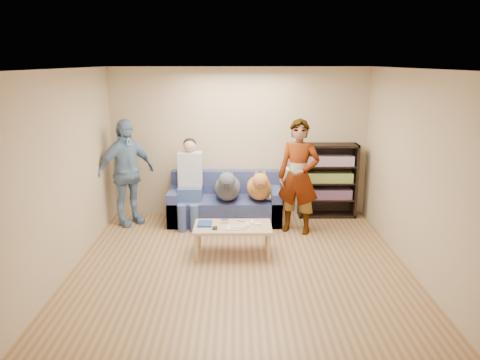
{
  "coord_description": "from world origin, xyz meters",
  "views": [
    {
      "loc": [
        -0.05,
        -5.62,
        2.69
      ],
      "look_at": [
        0.0,
        1.2,
        0.95
      ],
      "focal_mm": 35.0,
      "sensor_mm": 36.0,
      "label": 1
    }
  ],
  "objects_px": {
    "person_standing_left": "(126,172)",
    "coffee_table": "(233,229)",
    "person_seated": "(190,179)",
    "camera_silver": "(225,221)",
    "dog_tan": "(259,187)",
    "dog_gray": "(227,187)",
    "bookshelf": "(328,179)",
    "person_standing_right": "(299,177)",
    "sofa": "(225,205)",
    "notebook_blue": "(205,224)"
  },
  "relations": [
    {
      "from": "camera_silver",
      "to": "dog_gray",
      "type": "height_order",
      "value": "dog_gray"
    },
    {
      "from": "person_standing_right",
      "to": "dog_gray",
      "type": "bearing_deg",
      "value": -176.02
    },
    {
      "from": "coffee_table",
      "to": "bookshelf",
      "type": "height_order",
      "value": "bookshelf"
    },
    {
      "from": "dog_gray",
      "to": "notebook_blue",
      "type": "bearing_deg",
      "value": -104.1
    },
    {
      "from": "person_seated",
      "to": "bookshelf",
      "type": "bearing_deg",
      "value": 8.59
    },
    {
      "from": "person_seated",
      "to": "coffee_table",
      "type": "height_order",
      "value": "person_seated"
    },
    {
      "from": "person_seated",
      "to": "bookshelf",
      "type": "xyz_separation_m",
      "value": [
        2.39,
        0.36,
        -0.09
      ]
    },
    {
      "from": "person_standing_right",
      "to": "dog_tan",
      "type": "relative_size",
      "value": 1.56
    },
    {
      "from": "sofa",
      "to": "dog_tan",
      "type": "bearing_deg",
      "value": -15.57
    },
    {
      "from": "dog_gray",
      "to": "coffee_table",
      "type": "relative_size",
      "value": 1.15
    },
    {
      "from": "notebook_blue",
      "to": "person_seated",
      "type": "distance_m",
      "value": 1.35
    },
    {
      "from": "camera_silver",
      "to": "dog_gray",
      "type": "distance_m",
      "value": 1.15
    },
    {
      "from": "person_standing_right",
      "to": "dog_tan",
      "type": "xyz_separation_m",
      "value": [
        -0.6,
        0.4,
        -0.27
      ]
    },
    {
      "from": "person_standing_left",
      "to": "coffee_table",
      "type": "distance_m",
      "value": 2.26
    },
    {
      "from": "dog_gray",
      "to": "person_seated",
      "type": "bearing_deg",
      "value": 174.38
    },
    {
      "from": "camera_silver",
      "to": "dog_gray",
      "type": "xyz_separation_m",
      "value": [
        0.02,
        1.13,
        0.21
      ]
    },
    {
      "from": "bookshelf",
      "to": "notebook_blue",
      "type": "bearing_deg",
      "value": -141.67
    },
    {
      "from": "dog_tan",
      "to": "bookshelf",
      "type": "bearing_deg",
      "value": 17.92
    },
    {
      "from": "dog_tan",
      "to": "bookshelf",
      "type": "relative_size",
      "value": 0.9
    },
    {
      "from": "person_seated",
      "to": "dog_tan",
      "type": "height_order",
      "value": "person_seated"
    },
    {
      "from": "person_standing_right",
      "to": "camera_silver",
      "type": "bearing_deg",
      "value": -124.41
    },
    {
      "from": "person_standing_right",
      "to": "person_seated",
      "type": "relative_size",
      "value": 1.24
    },
    {
      "from": "dog_gray",
      "to": "bookshelf",
      "type": "height_order",
      "value": "bookshelf"
    },
    {
      "from": "person_standing_right",
      "to": "dog_gray",
      "type": "xyz_separation_m",
      "value": [
        -1.13,
        0.37,
        -0.26
      ]
    },
    {
      "from": "sofa",
      "to": "person_seated",
      "type": "relative_size",
      "value": 1.29
    },
    {
      "from": "notebook_blue",
      "to": "person_seated",
      "type": "xyz_separation_m",
      "value": [
        -0.33,
        1.27,
        0.34
      ]
    },
    {
      "from": "camera_silver",
      "to": "dog_tan",
      "type": "bearing_deg",
      "value": 64.44
    },
    {
      "from": "person_standing_right",
      "to": "notebook_blue",
      "type": "bearing_deg",
      "value": -127.71
    },
    {
      "from": "person_standing_right",
      "to": "sofa",
      "type": "xyz_separation_m",
      "value": [
        -1.18,
        0.56,
        -0.63
      ]
    },
    {
      "from": "notebook_blue",
      "to": "coffee_table",
      "type": "height_order",
      "value": "notebook_blue"
    },
    {
      "from": "dog_tan",
      "to": "notebook_blue",
      "type": "bearing_deg",
      "value": -124.16
    },
    {
      "from": "person_standing_left",
      "to": "dog_gray",
      "type": "xyz_separation_m",
      "value": [
        1.69,
        -0.04,
        -0.24
      ]
    },
    {
      "from": "camera_silver",
      "to": "dog_gray",
      "type": "bearing_deg",
      "value": 88.86
    },
    {
      "from": "person_standing_left",
      "to": "sofa",
      "type": "bearing_deg",
      "value": -37.32
    },
    {
      "from": "camera_silver",
      "to": "coffee_table",
      "type": "distance_m",
      "value": 0.18
    },
    {
      "from": "person_standing_right",
      "to": "person_seated",
      "type": "height_order",
      "value": "person_standing_right"
    },
    {
      "from": "person_standing_right",
      "to": "sofa",
      "type": "bearing_deg",
      "value": 176.72
    },
    {
      "from": "coffee_table",
      "to": "person_standing_left",
      "type": "bearing_deg",
      "value": 144.14
    },
    {
      "from": "person_standing_right",
      "to": "coffee_table",
      "type": "bearing_deg",
      "value": -117.38
    },
    {
      "from": "camera_silver",
      "to": "bookshelf",
      "type": "distance_m",
      "value": 2.37
    },
    {
      "from": "bookshelf",
      "to": "person_standing_left",
      "type": "bearing_deg",
      "value": -173.62
    },
    {
      "from": "coffee_table",
      "to": "bookshelf",
      "type": "distance_m",
      "value": 2.38
    },
    {
      "from": "notebook_blue",
      "to": "coffee_table",
      "type": "distance_m",
      "value": 0.41
    },
    {
      "from": "notebook_blue",
      "to": "dog_gray",
      "type": "relative_size",
      "value": 0.21
    },
    {
      "from": "camera_silver",
      "to": "person_seated",
      "type": "height_order",
      "value": "person_seated"
    },
    {
      "from": "person_standing_left",
      "to": "notebook_blue",
      "type": "bearing_deg",
      "value": -84.41
    },
    {
      "from": "sofa",
      "to": "person_seated",
      "type": "height_order",
      "value": "person_seated"
    },
    {
      "from": "notebook_blue",
      "to": "coffee_table",
      "type": "bearing_deg",
      "value": -7.13
    },
    {
      "from": "person_standing_left",
      "to": "person_seated",
      "type": "distance_m",
      "value": 1.07
    },
    {
      "from": "notebook_blue",
      "to": "dog_tan",
      "type": "relative_size",
      "value": 0.22
    }
  ]
}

